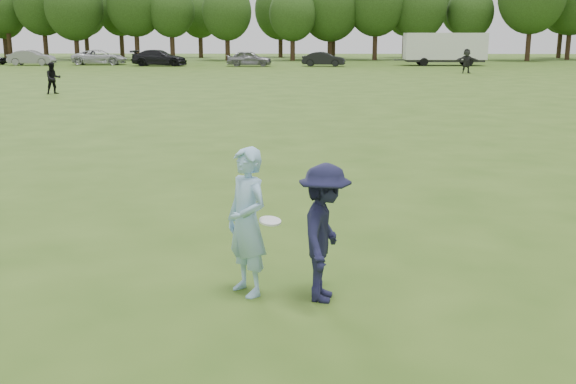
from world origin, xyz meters
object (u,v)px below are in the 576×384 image
at_px(player_far_d, 467,61).
at_px(cargo_trailer, 445,47).
at_px(thrower, 247,222).
at_px(car_e, 249,59).
at_px(car_c, 100,57).
at_px(player_far_a, 53,78).
at_px(defender, 325,233).
at_px(car_b, 32,58).
at_px(car_f, 324,59).
at_px(car_d, 159,58).

bearing_deg(player_far_d, cargo_trailer, 83.43).
xyz_separation_m(thrower, car_e, (-5.22, 58.99, -0.19)).
xyz_separation_m(car_c, car_e, (15.58, -2.49, -0.01)).
distance_m(player_far_d, car_e, 21.70).
relative_size(player_far_a, car_e, 0.38).
bearing_deg(defender, car_e, 15.67).
relative_size(car_b, car_e, 1.04).
bearing_deg(car_f, player_far_d, -126.76).
bearing_deg(thrower, player_far_a, 165.56).
distance_m(player_far_a, cargo_trailer, 42.81).
bearing_deg(car_b, cargo_trailer, -89.17).
height_order(defender, car_b, defender).
bearing_deg(car_b, player_far_d, -107.19).
bearing_deg(car_b, car_f, -92.52).
relative_size(defender, player_far_d, 0.87).
xyz_separation_m(defender, car_b, (-28.31, 60.42, -0.10)).
bearing_deg(defender, car_f, 8.63).
bearing_deg(player_far_a, car_e, 44.26).
height_order(car_f, cargo_trailer, cargo_trailer).
distance_m(thrower, car_b, 66.17).
relative_size(player_far_d, car_d, 0.36).
bearing_deg(cargo_trailer, car_c, 179.36).
xyz_separation_m(thrower, car_b, (-27.36, 60.25, -0.18)).
bearing_deg(car_f, player_far_a, 162.13).
height_order(thrower, car_b, thrower).
distance_m(car_d, car_e, 8.95).
bearing_deg(player_far_a, defender, -95.32).
height_order(thrower, car_f, thrower).
distance_m(thrower, cargo_trailer, 62.71).
bearing_deg(thrower, cargo_trailer, 127.62).
height_order(car_c, car_f, car_c).
distance_m(car_d, cargo_trailer, 28.40).
relative_size(car_d, cargo_trailer, 0.60).
xyz_separation_m(defender, player_far_a, (-13.95, 28.17, -0.01)).
bearing_deg(defender, player_far_a, 36.05).
bearing_deg(car_f, thrower, -174.05).
bearing_deg(car_b, car_e, -93.60).
height_order(defender, cargo_trailer, cargo_trailer).
bearing_deg(car_e, cargo_trailer, -83.44).
bearing_deg(car_d, car_c, 74.36).
relative_size(player_far_d, car_c, 0.36).
distance_m(car_e, car_f, 7.29).
height_order(player_far_d, car_b, player_far_d).
relative_size(player_far_d, cargo_trailer, 0.22).
relative_size(thrower, player_far_a, 1.11).
xyz_separation_m(thrower, car_c, (-20.80, 61.47, -0.18)).
distance_m(thrower, car_d, 60.96).
xyz_separation_m(car_d, cargo_trailer, (28.32, 1.79, 0.99)).
relative_size(thrower, car_c, 0.34).
relative_size(car_b, car_f, 1.09).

